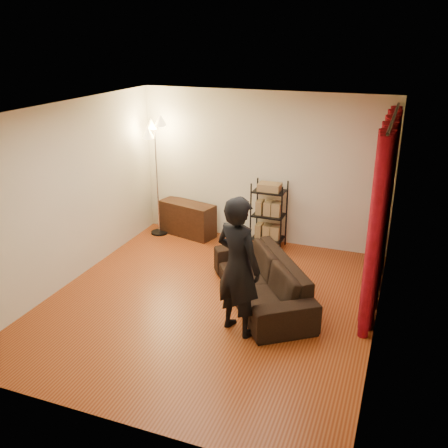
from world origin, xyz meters
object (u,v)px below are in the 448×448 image
at_px(sofa, 261,280).
at_px(person, 238,267).
at_px(media_cabinet, 187,219).
at_px(wire_shelf, 269,215).
at_px(floor_lamp, 157,179).
at_px(storage_boxes, 236,234).

bearing_deg(sofa, person, -39.44).
xyz_separation_m(sofa, person, (-0.06, -0.85, 0.59)).
xyz_separation_m(media_cabinet, wire_shelf, (1.58, -0.02, 0.29)).
bearing_deg(wire_shelf, person, -84.58).
bearing_deg(person, floor_lamp, -23.36).
height_order(media_cabinet, wire_shelf, wire_shelf).
relative_size(person, wire_shelf, 1.51).
height_order(sofa, storage_boxes, sofa).
relative_size(wire_shelf, floor_lamp, 0.55).
distance_m(sofa, floor_lamp, 3.20).
distance_m(sofa, person, 1.04).
distance_m(sofa, storage_boxes, 2.23).
bearing_deg(storage_boxes, media_cabinet, -177.60).
distance_m(storage_boxes, floor_lamp, 1.78).
relative_size(person, floor_lamp, 0.84).
height_order(sofa, media_cabinet, sofa).
distance_m(media_cabinet, storage_boxes, 0.97).
height_order(person, wire_shelf, person).
distance_m(person, wire_shelf, 2.78).
bearing_deg(person, storage_boxes, -47.17).
relative_size(media_cabinet, wire_shelf, 0.90).
bearing_deg(media_cabinet, wire_shelf, 13.56).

